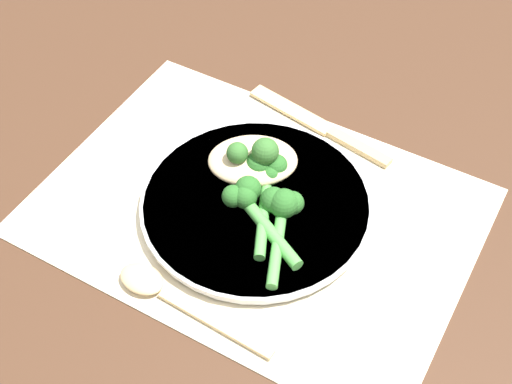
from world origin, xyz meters
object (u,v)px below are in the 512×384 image
at_px(broccoli_stalk_front, 250,202).
at_px(knife, 321,126).
at_px(broccoli_stalk_rear, 281,210).
at_px(spoon, 159,289).
at_px(plate, 256,205).
at_px(chicken_fillet, 253,160).
at_px(broccoli_stalk_left, 266,176).

distance_m(broccoli_stalk_front, knife, 0.16).
distance_m(broccoli_stalk_front, broccoli_stalk_rear, 0.03).
bearing_deg(spoon, plate, -9.64).
xyz_separation_m(plate, broccoli_stalk_rear, (0.03, -0.01, 0.02)).
height_order(broccoli_stalk_front, knife, broccoli_stalk_front).
distance_m(plate, spoon, 0.14).
distance_m(knife, spoon, 0.29).
height_order(chicken_fillet, spoon, chicken_fillet).
relative_size(plate, spoon, 1.41).
distance_m(broccoli_stalk_left, knife, 0.13).
xyz_separation_m(chicken_fillet, broccoli_stalk_front, (0.03, -0.05, -0.00)).
height_order(plate, chicken_fillet, chicken_fillet).
xyz_separation_m(chicken_fillet, knife, (0.03, 0.11, -0.02)).
bearing_deg(chicken_fillet, broccoli_stalk_front, -62.99).
distance_m(plate, broccoli_stalk_left, 0.03).
height_order(plate, knife, plate).
bearing_deg(knife, plate, -171.57).
height_order(broccoli_stalk_front, spoon, broccoli_stalk_front).
bearing_deg(broccoli_stalk_rear, chicken_fillet, 119.58).
bearing_deg(broccoli_stalk_front, knife, 26.83).
bearing_deg(spoon, broccoli_stalk_front, -10.84).
bearing_deg(plate, knife, 88.38).
bearing_deg(spoon, broccoli_stalk_rear, -23.32).
distance_m(broccoli_stalk_left, broccoli_stalk_front, 0.04).
distance_m(plate, broccoli_stalk_front, 0.02).
distance_m(broccoli_stalk_left, broccoli_stalk_rear, 0.05).
bearing_deg(broccoli_stalk_front, broccoli_stalk_left, 32.33).
bearing_deg(plate, broccoli_stalk_rear, -12.22).
xyz_separation_m(broccoli_stalk_rear, knife, (-0.03, 0.16, -0.03)).
distance_m(broccoli_stalk_left, spoon, 0.17).
bearing_deg(broccoli_stalk_front, broccoli_stalk_rear, -52.78).
distance_m(plate, chicken_fillet, 0.05).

